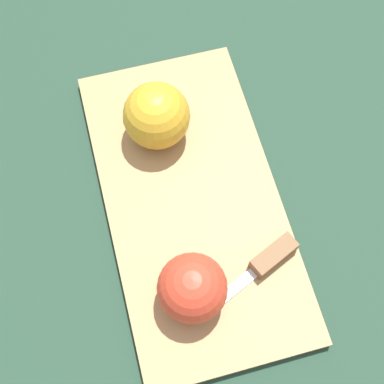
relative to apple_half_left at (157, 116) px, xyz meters
name	(u,v)px	position (x,y,z in m)	size (l,w,h in m)	color
ground_plane	(192,203)	(0.10, 0.02, -0.06)	(4.00, 4.00, 0.00)	#1E3828
cutting_board	(192,201)	(0.10, 0.02, -0.05)	(0.43, 0.22, 0.02)	#A37A4C
apple_half_left	(157,116)	(0.00, 0.00, 0.00)	(0.08, 0.08, 0.08)	gold
apple_half_right	(192,288)	(0.22, -0.01, 0.00)	(0.08, 0.08, 0.08)	red
knife	(268,260)	(0.20, 0.09, -0.03)	(0.08, 0.14, 0.02)	silver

